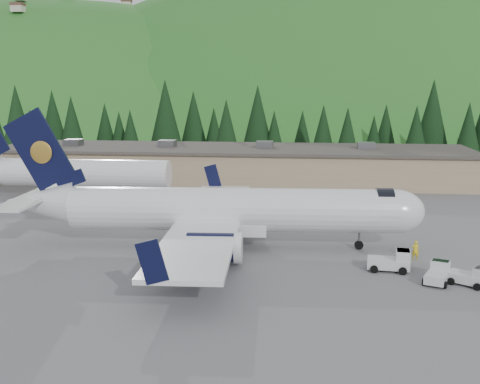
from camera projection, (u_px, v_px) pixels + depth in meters
name	position (u px, v px, depth m)	size (l,w,h in m)	color
ground	(232.00, 247.00, 54.16)	(600.00, 600.00, 0.00)	#5A5A5E
airliner	(220.00, 211.00, 53.65)	(37.61, 35.27, 12.49)	white
second_airliner	(64.00, 172.00, 77.95)	(27.50, 11.00, 10.05)	white
baggage_tug_a	(393.00, 261.00, 47.14)	(3.41, 2.26, 1.73)	silver
baggage_tug_c	(438.00, 273.00, 44.44)	(2.50, 3.14, 1.50)	silver
terminal_building	(232.00, 164.00, 91.43)	(71.00, 17.00, 6.10)	gray
baggage_tug_d	(472.00, 277.00, 43.65)	(3.16, 2.79, 1.52)	silver
ramp_worker	(415.00, 250.00, 50.11)	(0.60, 0.40, 1.65)	yellow
tree_line	(253.00, 123.00, 113.01)	(113.69, 17.36, 14.26)	black
hills	(413.00, 308.00, 265.33)	(614.00, 330.00, 300.00)	#256523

